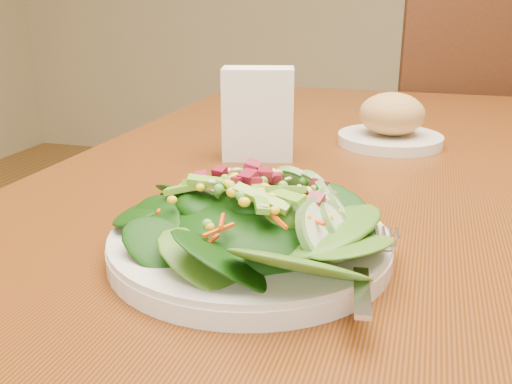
{
  "coord_description": "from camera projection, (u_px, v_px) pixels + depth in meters",
  "views": [
    {
      "loc": [
        0.06,
        -0.79,
        0.98
      ],
      "look_at": [
        -0.09,
        -0.3,
        0.81
      ],
      "focal_mm": 40.0,
      "sensor_mm": 36.0,
      "label": 1
    }
  ],
  "objects": [
    {
      "name": "napkin_holder",
      "position": [
        258.0,
        111.0,
        0.83
      ],
      "size": [
        0.11,
        0.08,
        0.13
      ],
      "rotation": [
        0.0,
        0.0,
        0.25
      ],
      "color": "white",
      "rests_on": "dining_table"
    },
    {
      "name": "chair_far",
      "position": [
        457.0,
        162.0,
        1.67
      ],
      "size": [
        0.55,
        0.55,
        0.98
      ],
      "rotation": [
        0.0,
        0.0,
        3.39
      ],
      "color": "#3E2011",
      "rests_on": "ground_plane"
    },
    {
      "name": "salad_plate",
      "position": [
        259.0,
        229.0,
        0.52
      ],
      "size": [
        0.27,
        0.26,
        0.08
      ],
      "rotation": [
        0.0,
        0.0,
        -0.13
      ],
      "color": "silver",
      "rests_on": "dining_table"
    },
    {
      "name": "dining_table",
      "position": [
        374.0,
        234.0,
        0.84
      ],
      "size": [
        0.9,
        1.4,
        0.75
      ],
      "color": "brown",
      "rests_on": "ground_plane"
    },
    {
      "name": "bread_plate",
      "position": [
        391.0,
        124.0,
        0.92
      ],
      "size": [
        0.17,
        0.17,
        0.09
      ],
      "color": "silver",
      "rests_on": "dining_table"
    }
  ]
}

